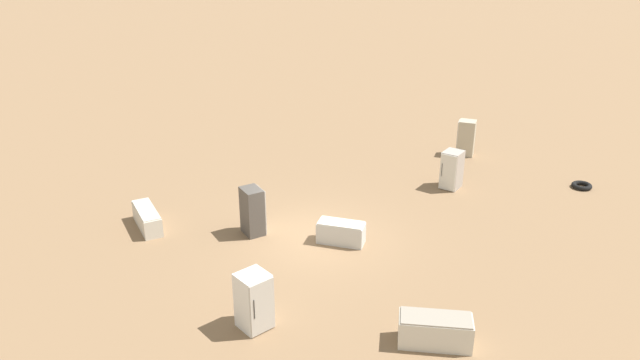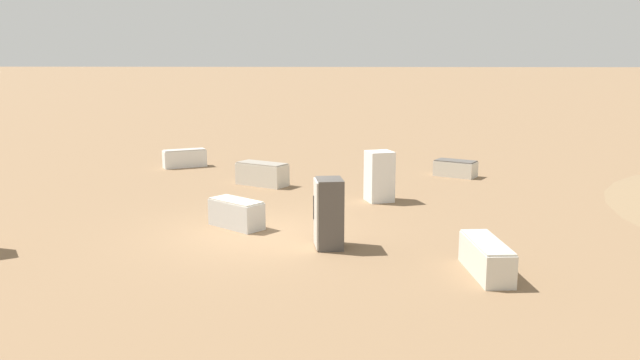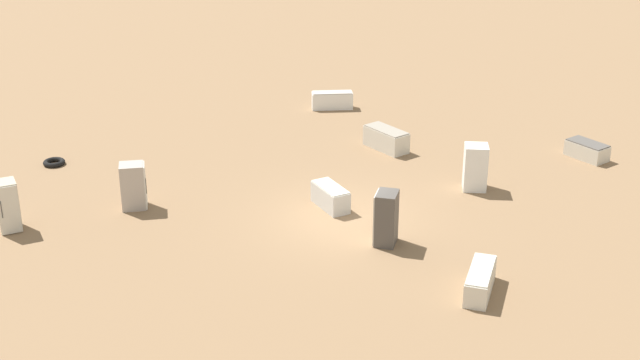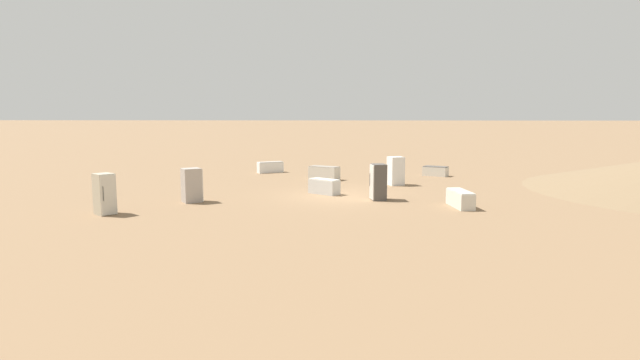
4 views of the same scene
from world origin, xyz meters
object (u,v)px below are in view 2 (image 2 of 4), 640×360
object	(u,v)px
discarded_fridge_2	(455,168)
discarded_fridge_5	(329,213)
discarded_fridge_7	(262,174)
discarded_fridge_6	(486,258)
discarded_fridge_1	(185,158)
discarded_fridge_3	(236,213)
discarded_fridge_4	(379,176)

from	to	relation	value
discarded_fridge_2	discarded_fridge_5	bearing A→B (deg)	4.34
discarded_fridge_7	discarded_fridge_6	bearing A→B (deg)	61.75
discarded_fridge_1	discarded_fridge_7	bearing A→B (deg)	-162.23
discarded_fridge_1	discarded_fridge_3	distance (m)	9.90
discarded_fridge_5	discarded_fridge_7	xyz separation A→B (m)	(7.08, 2.98, -0.41)
discarded_fridge_5	discarded_fridge_6	bearing A→B (deg)	-126.68
discarded_fridge_2	discarded_fridge_4	distance (m)	5.31
discarded_fridge_6	discarded_fridge_7	distance (m)	10.65
discarded_fridge_5	discarded_fridge_3	bearing A→B (deg)	46.71
discarded_fridge_6	discarded_fridge_7	xyz separation A→B (m)	(8.58, 6.30, 0.05)
discarded_fridge_2	discarded_fridge_3	xyz separation A→B (m)	(-7.99, 6.39, 0.06)
discarded_fridge_2	discarded_fridge_4	bearing A→B (deg)	-5.28
discarded_fridge_4	discarded_fridge_5	size ratio (longest dim) A/B	0.96
discarded_fridge_4	discarded_fridge_1	bearing A→B (deg)	123.12
discarded_fridge_4	discarded_fridge_7	world-z (taller)	discarded_fridge_4
discarded_fridge_2	discarded_fridge_3	bearing A→B (deg)	-12.23
discarded_fridge_6	discarded_fridge_7	size ratio (longest dim) A/B	1.01
discarded_fridge_7	discarded_fridge_4	bearing A→B (deg)	88.46
discarded_fridge_4	discarded_fridge_7	distance (m)	4.57
discarded_fridge_3	discarded_fridge_7	xyz separation A→B (m)	(5.56, 0.44, 0.03)
discarded_fridge_1	discarded_fridge_2	xyz separation A→B (m)	(-0.92, -10.70, -0.06)
discarded_fridge_1	discarded_fridge_3	xyz separation A→B (m)	(-8.91, -4.31, -0.00)
discarded_fridge_2	discarded_fridge_5	world-z (taller)	discarded_fridge_5
discarded_fridge_1	discarded_fridge_4	distance (m)	9.60
discarded_fridge_2	discarded_fridge_7	bearing A→B (deg)	-44.01
discarded_fridge_6	discarded_fridge_3	bearing A→B (deg)	-36.54
discarded_fridge_4	discarded_fridge_6	xyz separation A→B (m)	(-6.52, -2.24, -0.43)
discarded_fridge_3	discarded_fridge_2	bearing A→B (deg)	176.13
discarded_fridge_2	discarded_fridge_6	distance (m)	11.03
discarded_fridge_1	discarded_fridge_2	bearing A→B (deg)	-126.22
discarded_fridge_5	discarded_fridge_6	xyz separation A→B (m)	(-1.50, -3.32, -0.46)
discarded_fridge_2	discarded_fridge_6	xyz separation A→B (m)	(-11.02, 0.54, 0.04)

